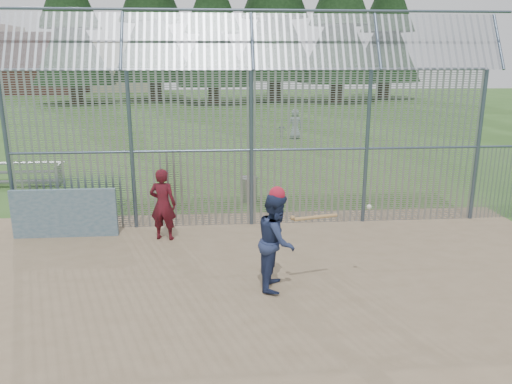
{
  "coord_description": "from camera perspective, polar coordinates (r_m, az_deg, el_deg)",
  "views": [
    {
      "loc": [
        -0.88,
        -8.98,
        4.29
      ],
      "look_at": [
        0.0,
        2.0,
        1.3
      ],
      "focal_mm": 35.0,
      "sensor_mm": 36.0,
      "label": 1
    }
  ],
  "objects": [
    {
      "name": "ground",
      "position": [
        9.99,
        0.93,
        -10.24
      ],
      "size": [
        120.0,
        120.0,
        0.0
      ],
      "primitive_type": "plane",
      "color": "#2D511E",
      "rests_on": "ground"
    },
    {
      "name": "dirt_infield",
      "position": [
        9.54,
        1.22,
        -11.47
      ],
      "size": [
        14.0,
        10.0,
        0.02
      ],
      "primitive_type": "cube",
      "color": "#756047",
      "rests_on": "ground"
    },
    {
      "name": "dugout_wall",
      "position": [
        12.98,
        -21.04,
        -2.28
      ],
      "size": [
        2.5,
        0.12,
        1.2
      ],
      "primitive_type": "cube",
      "color": "#38566B",
      "rests_on": "dirt_infield"
    },
    {
      "name": "batter",
      "position": [
        9.41,
        2.37,
        -5.61
      ],
      "size": [
        0.87,
        1.03,
        1.86
      ],
      "primitive_type": "imported",
      "rotation": [
        0.0,
        0.0,
        1.37
      ],
      "color": "navy",
      "rests_on": "dirt_infield"
    },
    {
      "name": "onlooker",
      "position": [
        12.09,
        -10.59,
        -1.39
      ],
      "size": [
        0.71,
        0.55,
        1.75
      ],
      "primitive_type": "imported",
      "rotation": [
        0.0,
        0.0,
        2.92
      ],
      "color": "maroon",
      "rests_on": "dirt_infield"
    },
    {
      "name": "bg_kid_standing",
      "position": [
        27.23,
        4.49,
        7.78
      ],
      "size": [
        0.88,
        0.68,
        1.61
      ],
      "primitive_type": "imported",
      "rotation": [
        0.0,
        0.0,
        3.37
      ],
      "color": "gray",
      "rests_on": "ground"
    },
    {
      "name": "bg_kid_seated",
      "position": [
        27.39,
        2.97,
        7.03
      ],
      "size": [
        0.52,
        0.32,
        0.83
      ],
      "primitive_type": "imported",
      "rotation": [
        0.0,
        0.0,
        2.87
      ],
      "color": "slate",
      "rests_on": "ground"
    },
    {
      "name": "batting_gear",
      "position": [
        9.14,
        3.24,
        -0.67
      ],
      "size": [
        1.91,
        0.43,
        0.6
      ],
      "color": "#AE172D",
      "rests_on": "ground"
    },
    {
      "name": "trash_can",
      "position": [
        15.29,
        -0.8,
        0.36
      ],
      "size": [
        0.56,
        0.56,
        0.82
      ],
      "color": "gray",
      "rests_on": "ground"
    },
    {
      "name": "bleacher",
      "position": [
        19.07,
        -25.58,
        1.93
      ],
      "size": [
        3.0,
        0.95,
        0.72
      ],
      "color": "slate",
      "rests_on": "ground"
    },
    {
      "name": "backstop_fence",
      "position": [
        12.85,
        7.61,
        6.41
      ],
      "size": [
        20.09,
        0.81,
        5.3
      ],
      "color": "#47566B",
      "rests_on": "ground"
    },
    {
      "name": "distant_buildings",
      "position": [
        69.17,
        -24.06,
        13.35
      ],
      "size": [
        26.5,
        10.5,
        8.0
      ],
      "color": "brown",
      "rests_on": "ground"
    }
  ]
}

